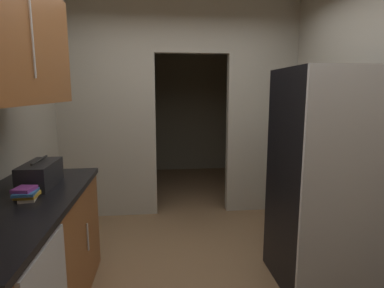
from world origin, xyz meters
The scene contains 6 objects.
kitchen_partition centered at (-0.05, 1.75, 1.47)m, with size 3.00×0.12×2.73m.
adjoining_room_shell centered at (0.00, 3.39, 1.36)m, with size 3.00×2.41×2.73m.
refrigerator centered at (1.10, 0.06, 0.88)m, with size 0.81×0.74×1.76m.
lower_cabinet_run centered at (-1.16, -0.28, 0.45)m, with size 0.68×1.75×0.90m.
boombox centered at (-1.13, 0.07, 0.99)m, with size 0.21×0.42×0.20m.
book_stack centered at (-1.11, -0.23, 0.94)m, with size 0.15×0.18×0.08m.
Camera 1 is at (-0.27, -2.23, 1.58)m, focal length 29.21 mm.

